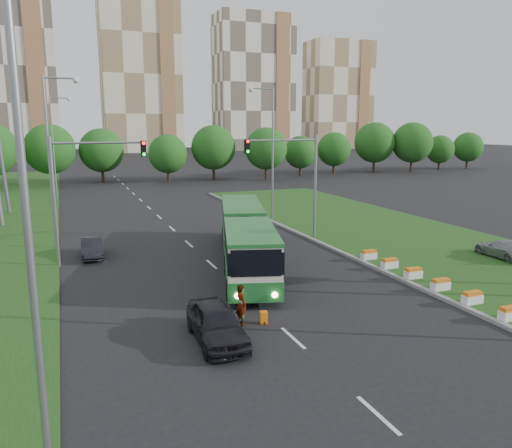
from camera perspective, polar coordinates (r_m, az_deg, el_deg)
name	(u,v)px	position (r m, az deg, el deg)	size (l,w,h in m)	color
ground	(295,287)	(27.47, 4.53, -7.17)	(360.00, 360.00, 0.00)	black
grass_median	(401,237)	(40.73, 16.21, -1.41)	(14.00, 60.00, 0.15)	#194614
median_kerb	(322,244)	(36.97, 7.61, -2.29)	(0.30, 60.00, 0.18)	gray
lane_markings	(167,224)	(45.09, -10.08, -0.05)	(0.20, 100.00, 0.01)	beige
flower_planters	(426,278)	(28.88, 18.89, -5.90)	(1.10, 11.50, 0.60)	white
traffic_mast_median	(296,171)	(37.31, 4.61, 6.08)	(5.76, 0.32, 8.00)	gray
traffic_mast_left	(81,180)	(32.63, -19.37, 4.77)	(5.76, 0.32, 8.00)	gray
street_lamps	(194,165)	(34.59, -7.14, 6.72)	(36.00, 60.00, 12.00)	gray
tree_line	(203,152)	(81.42, -6.03, 8.19)	(120.00, 8.00, 9.00)	#1B4E15
apartment_tower_cwest	(6,67)	(174.84, -26.66, 15.71)	(28.00, 15.00, 52.00)	silver
apartment_tower_ceast	(141,76)	(176.21, -13.06, 16.20)	(25.00, 15.00, 50.00)	beige
apartment_tower_east	(253,84)	(186.33, -0.31, 15.73)	(27.00, 15.00, 47.00)	silver
midrise_east	(338,96)	(201.25, 9.34, 14.24)	(24.00, 14.00, 40.00)	beige
articulated_bus	(242,236)	(31.64, -1.66, -1.44)	(2.67, 17.14, 2.82)	beige
car_left_near	(217,323)	(20.62, -4.53, -11.22)	(1.85, 4.59, 1.56)	black
car_left_far	(92,248)	(35.01, -18.23, -2.60)	(1.35, 3.88, 1.28)	black
car_median	(504,249)	(36.40, 26.45, -2.54)	(1.67, 4.10, 1.19)	gray
pedestrian	(241,305)	(22.15, -1.70, -9.19)	(0.67, 0.44, 1.84)	gray
shopping_trolley	(264,318)	(22.48, 0.88, -10.64)	(0.32, 0.34, 0.56)	orange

